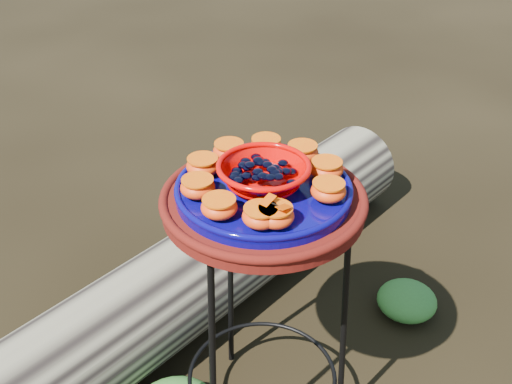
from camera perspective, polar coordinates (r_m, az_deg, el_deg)
name	(u,v)px	position (r m, az deg, el deg)	size (l,w,h in m)	color
plant_stand	(263,322)	(1.68, 0.59, -11.49)	(0.44, 0.44, 0.70)	black
terracotta_saucer	(263,203)	(1.45, 0.67, -0.97)	(0.46, 0.46, 0.04)	#3D0D08
cobalt_plate	(264,191)	(1.43, 0.67, 0.08)	(0.39, 0.39, 0.03)	#050543
red_bowl	(264,176)	(1.41, 0.68, 1.46)	(0.20, 0.20, 0.05)	#C50401
glass_gems	(264,160)	(1.39, 0.70, 2.89)	(0.15, 0.15, 0.03)	black
orange_half_0	(276,216)	(1.29, 1.75, -2.14)	(0.08, 0.08, 0.04)	red
orange_half_1	(328,191)	(1.37, 6.45, 0.10)	(0.08, 0.08, 0.04)	red
orange_half_2	(326,169)	(1.45, 6.29, 2.03)	(0.08, 0.08, 0.04)	red
orange_half_3	(302,153)	(1.51, 4.14, 3.51)	(0.08, 0.08, 0.04)	red
orange_half_4	(266,146)	(1.54, 0.90, 4.11)	(0.08, 0.08, 0.04)	red
orange_half_5	(229,151)	(1.52, -2.41, 3.68)	(0.08, 0.08, 0.04)	red
orange_half_6	(203,166)	(1.46, -4.75, 2.32)	(0.08, 0.08, 0.04)	red
orange_half_7	(198,187)	(1.38, -5.19, 0.41)	(0.08, 0.08, 0.04)	red
orange_half_8	(219,207)	(1.32, -3.29, -1.37)	(0.08, 0.08, 0.04)	red
orange_half_9	(261,216)	(1.29, 0.42, -2.18)	(0.08, 0.08, 0.04)	red
butterfly	(276,205)	(1.27, 1.77, -1.13)	(0.07, 0.05, 0.01)	#D03D00
driftwood_log	(225,256)	(2.19, -2.75, -5.68)	(1.69, 0.44, 0.32)	black
foliage_right	(407,300)	(2.24, 13.27, -9.30)	(0.20, 0.20, 0.10)	#346526
foliage_back	(151,310)	(2.12, -9.30, -10.31)	(0.35, 0.35, 0.17)	#346526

